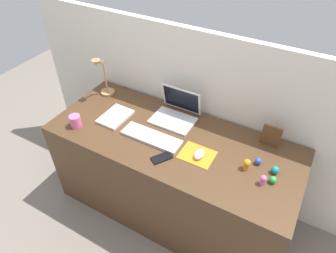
{
  "coord_description": "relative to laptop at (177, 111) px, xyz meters",
  "views": [
    {
      "loc": [
        0.69,
        -1.29,
        2.09
      ],
      "look_at": [
        -0.03,
        0.0,
        0.83
      ],
      "focal_mm": 32.17,
      "sensor_mm": 36.0,
      "label": 1
    }
  ],
  "objects": [
    {
      "name": "ground_plane",
      "position": [
        0.08,
        -0.21,
        -0.79
      ],
      "size": [
        6.0,
        6.0,
        0.0
      ],
      "primitive_type": "plane",
      "color": "slate"
    },
    {
      "name": "back_wall",
      "position": [
        0.08,
        0.18,
        -0.12
      ],
      "size": [
        2.89,
        0.05,
        1.34
      ],
      "primitive_type": "cube",
      "color": "silver",
      "rests_on": "ground_plane"
    },
    {
      "name": "desk",
      "position": [
        0.08,
        -0.21,
        -0.42
      ],
      "size": [
        1.69,
        0.7,
        0.74
      ],
      "primitive_type": "cube",
      "color": "#4C331E",
      "rests_on": "ground_plane"
    },
    {
      "name": "laptop",
      "position": [
        0.0,
        0.0,
        0.0
      ],
      "size": [
        0.3,
        0.26,
        0.21
      ],
      "color": "silver",
      "rests_on": "desk"
    },
    {
      "name": "keyboard",
      "position": [
        -0.04,
        -0.28,
        -0.04
      ],
      "size": [
        0.41,
        0.13,
        0.02
      ],
      "primitive_type": "cube",
      "color": "silver",
      "rests_on": "desk"
    },
    {
      "name": "mousepad",
      "position": [
        0.29,
        -0.27,
        -0.05
      ],
      "size": [
        0.21,
        0.17,
        0.0
      ],
      "primitive_type": "cube",
      "color": "orange",
      "rests_on": "desk"
    },
    {
      "name": "mouse",
      "position": [
        0.31,
        -0.28,
        -0.03
      ],
      "size": [
        0.06,
        0.1,
        0.03
      ],
      "primitive_type": "ellipsoid",
      "color": "silver",
      "rests_on": "mousepad"
    },
    {
      "name": "cell_phone",
      "position": [
        0.11,
        -0.41,
        -0.05
      ],
      "size": [
        0.12,
        0.14,
        0.01
      ],
      "primitive_type": "cube",
      "rotation": [
        0.0,
        0.0,
        -0.57
      ],
      "color": "black",
      "rests_on": "desk"
    },
    {
      "name": "desk_lamp",
      "position": [
        -0.62,
        -0.03,
        0.1
      ],
      "size": [
        0.11,
        0.16,
        0.33
      ],
      "color": "#A5844C",
      "rests_on": "desk"
    },
    {
      "name": "notebook_pad",
      "position": [
        -0.38,
        -0.22,
        -0.04
      ],
      "size": [
        0.18,
        0.24,
        0.02
      ],
      "primitive_type": "cube",
      "rotation": [
        0.0,
        0.0,
        -0.02
      ],
      "color": "silver",
      "rests_on": "desk"
    },
    {
      "name": "picture_frame",
      "position": [
        0.66,
        0.04,
        0.02
      ],
      "size": [
        0.12,
        0.02,
        0.15
      ],
      "primitive_type": "cube",
      "color": "brown",
      "rests_on": "desk"
    },
    {
      "name": "coffee_mug",
      "position": [
        -0.56,
        -0.43,
        -0.01
      ],
      "size": [
        0.08,
        0.08,
        0.09
      ],
      "primitive_type": "cylinder",
      "color": "pink",
      "rests_on": "desk"
    },
    {
      "name": "toy_figurine_orange",
      "position": [
        0.59,
        -0.23,
        -0.01
      ],
      "size": [
        0.04,
        0.04,
        0.07
      ],
      "color": "orange",
      "rests_on": "desk"
    },
    {
      "name": "toy_figurine_blue",
      "position": [
        0.64,
        -0.16,
        -0.03
      ],
      "size": [
        0.04,
        0.04,
        0.04
      ],
      "primitive_type": "ellipsoid",
      "color": "blue",
      "rests_on": "desk"
    },
    {
      "name": "toy_figurine_teal",
      "position": [
        0.75,
        -0.18,
        -0.03
      ],
      "size": [
        0.05,
        0.05,
        0.05
      ],
      "primitive_type": "ellipsoid",
      "color": "teal",
      "rests_on": "desk"
    },
    {
      "name": "toy_figurine_pink",
      "position": [
        0.71,
        -0.3,
        -0.02
      ],
      "size": [
        0.04,
        0.04,
        0.07
      ],
      "color": "pink",
      "rests_on": "desk"
    },
    {
      "name": "toy_figurine_green",
      "position": [
        0.76,
        -0.26,
        -0.03
      ],
      "size": [
        0.04,
        0.04,
        0.04
      ],
      "primitive_type": "ellipsoid",
      "color": "green",
      "rests_on": "desk"
    }
  ]
}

